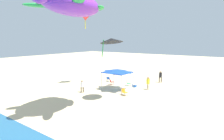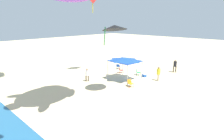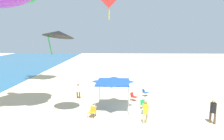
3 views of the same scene
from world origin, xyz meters
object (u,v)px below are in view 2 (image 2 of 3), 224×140
Objects in this scene: canopy_tent at (125,59)px; person_beachcomber at (87,74)px; person_by_tent at (175,65)px; kite_delta_black at (114,27)px; folding_chair_near_cooler at (118,66)px; cooler_box at (144,75)px; folding_chair_right_of_tent at (120,70)px; person_near_umbrella at (158,73)px; folding_chair_facing_ocean at (130,83)px; folding_chair_left_of_tent at (138,72)px.

canopy_tent is 5.02m from person_beachcomber.
person_by_tent is 0.56× the size of kite_delta_black.
folding_chair_near_cooler is 1.13× the size of cooler_box.
folding_chair_right_of_tent is 3.64m from cooler_box.
person_near_umbrella is at bearing -143.34° from canopy_tent.
canopy_tent is 4.18× the size of folding_chair_facing_ocean.
folding_chair_right_of_tent reaches higher than cooler_box.
person_near_umbrella is 8.83m from kite_delta_black.
person_beachcomber is at bearing 112.07° from kite_delta_black.
cooler_box is (-1.09, 0.04, -0.27)m from folding_chair_left_of_tent.
folding_chair_right_of_tent is 5.75m from person_beachcomber.
folding_chair_facing_ocean is (-4.51, 3.62, 0.00)m from folding_chair_right_of_tent.
folding_chair_left_of_tent is 1.13m from cooler_box.
kite_delta_black is (-4.96, 0.47, 5.72)m from person_beachcomber.
person_near_umbrella is at bearing 49.86° from person_by_tent.
person_by_tent is at bearing 143.25° from person_near_umbrella.
canopy_tent is 4.18× the size of folding_chair_left_of_tent.
person_by_tent reaches higher than person_near_umbrella.
person_beachcomber reaches higher than folding_chair_facing_ocean.
person_by_tent is at bearing 10.77° from folding_chair_facing_ocean.
cooler_box is 0.22× the size of kite_delta_black.
person_near_umbrella reaches higher than cooler_box.
canopy_tent is 3.42m from folding_chair_facing_ocean.
folding_chair_facing_ocean is 6.70m from kite_delta_black.
folding_chair_left_of_tent is 1.13× the size of cooler_box.
person_by_tent reaches higher than folding_chair_left_of_tent.
folding_chair_near_cooler is at bearing -149.96° from person_beachcomber.
folding_chair_near_cooler is 11.47m from kite_delta_black.
canopy_tent is 2.11× the size of person_beachcomber.
person_near_umbrella is 0.54× the size of kite_delta_black.
person_beachcomber is at bearing 125.03° from folding_chair_left_of_tent.
canopy_tent reaches higher than folding_chair_left_of_tent.
person_by_tent reaches higher than folding_chair_near_cooler.
canopy_tent is at bearing 148.75° from folding_chair_left_of_tent.
folding_chair_left_of_tent is 0.43× the size of person_by_tent.
kite_delta_black is (-0.85, 6.90, 6.47)m from cooler_box.
folding_chair_right_of_tent is at bearing 11.59° from cooler_box.
person_near_umbrella reaches higher than folding_chair_left_of_tent.
person_near_umbrella is 1.11× the size of person_beachcomber.
cooler_box is (-3.55, -0.73, -0.27)m from folding_chair_right_of_tent.
folding_chair_near_cooler is at bearing 51.67° from folding_chair_left_of_tent.
folding_chair_right_of_tent is (-1.61, 1.37, 0.00)m from folding_chair_near_cooler.
folding_chair_near_cooler is 7.16m from person_beachcomber.
folding_chair_right_of_tent is at bearing 2.70° from person_by_tent.
kite_delta_black is (-2.00, 4.18, 4.06)m from canopy_tent.
person_by_tent is at bearing 21.83° from kite_delta_black.
folding_chair_facing_ocean is at bearing 142.41° from canopy_tent.
folding_chair_facing_ocean is 4.46m from cooler_box.
canopy_tent is at bearing 67.03° from cooler_box.
person_by_tent reaches higher than person_beachcomber.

